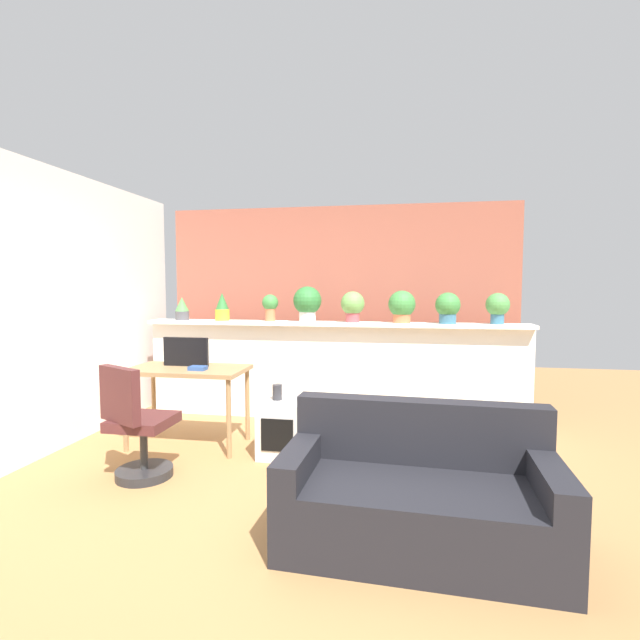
# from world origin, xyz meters

# --- Properties ---
(ground_plane) EXTENTS (12.00, 12.00, 0.00)m
(ground_plane) POSITION_xyz_m (0.00, 0.00, 0.00)
(ground_plane) COLOR #9E7042
(divider_wall) EXTENTS (4.30, 0.16, 1.08)m
(divider_wall) POSITION_xyz_m (0.00, 2.00, 0.54)
(divider_wall) COLOR white
(divider_wall) RESTS_ON ground
(plant_shelf) EXTENTS (4.30, 0.30, 0.04)m
(plant_shelf) POSITION_xyz_m (0.00, 1.96, 1.10)
(plant_shelf) COLOR white
(plant_shelf) RESTS_ON divider_wall
(brick_wall_behind) EXTENTS (4.30, 0.10, 2.50)m
(brick_wall_behind) POSITION_xyz_m (0.00, 2.60, 1.25)
(brick_wall_behind) COLOR #9E5442
(brick_wall_behind) RESTS_ON ground
(side_wall_left) EXTENTS (0.12, 4.40, 2.60)m
(side_wall_left) POSITION_xyz_m (-2.40, 0.40, 1.30)
(side_wall_left) COLOR white
(side_wall_left) RESTS_ON ground
(potted_plant_0) EXTENTS (0.16, 0.16, 0.27)m
(potted_plant_0) POSITION_xyz_m (-1.78, 1.95, 1.25)
(potted_plant_0) COLOR #4C4C51
(potted_plant_0) RESTS_ON plant_shelf
(potted_plant_1) EXTENTS (0.16, 0.16, 0.32)m
(potted_plant_1) POSITION_xyz_m (-1.28, 1.95, 1.27)
(potted_plant_1) COLOR gold
(potted_plant_1) RESTS_ON plant_shelf
(potted_plant_2) EXTENTS (0.19, 0.19, 0.31)m
(potted_plant_2) POSITION_xyz_m (-0.71, 1.99, 1.30)
(potted_plant_2) COLOR #C66B42
(potted_plant_2) RESTS_ON plant_shelf
(potted_plant_3) EXTENTS (0.32, 0.32, 0.40)m
(potted_plant_3) POSITION_xyz_m (-0.28, 1.99, 1.34)
(potted_plant_3) COLOR silver
(potted_plant_3) RESTS_ON plant_shelf
(potted_plant_4) EXTENTS (0.26, 0.26, 0.34)m
(potted_plant_4) POSITION_xyz_m (0.24, 1.96, 1.31)
(potted_plant_4) COLOR #B7474C
(potted_plant_4) RESTS_ON plant_shelf
(potted_plant_5) EXTENTS (0.30, 0.30, 0.35)m
(potted_plant_5) POSITION_xyz_m (0.78, 1.99, 1.30)
(potted_plant_5) COLOR #C66B42
(potted_plant_5) RESTS_ON plant_shelf
(potted_plant_6) EXTENTS (0.26, 0.26, 0.33)m
(potted_plant_6) POSITION_xyz_m (1.26, 1.94, 1.30)
(potted_plant_6) COLOR #386B84
(potted_plant_6) RESTS_ON plant_shelf
(potted_plant_7) EXTENTS (0.25, 0.25, 0.33)m
(potted_plant_7) POSITION_xyz_m (1.77, 1.98, 1.31)
(potted_plant_7) COLOR #386B84
(potted_plant_7) RESTS_ON plant_shelf
(desk) EXTENTS (1.10, 0.60, 0.75)m
(desk) POSITION_xyz_m (-1.21, 0.90, 0.67)
(desk) COLOR #99754C
(desk) RESTS_ON ground
(tv_monitor) EXTENTS (0.45, 0.04, 0.28)m
(tv_monitor) POSITION_xyz_m (-1.26, 0.98, 0.89)
(tv_monitor) COLOR black
(tv_monitor) RESTS_ON desk
(office_chair) EXTENTS (0.52, 0.52, 0.91)m
(office_chair) POSITION_xyz_m (-1.25, 0.09, 0.39)
(office_chair) COLOR #262628
(office_chair) RESTS_ON ground
(side_cube_shelf) EXTENTS (0.40, 0.41, 0.50)m
(side_cube_shelf) POSITION_xyz_m (-0.25, 0.79, 0.25)
(side_cube_shelf) COLOR silver
(side_cube_shelf) RESTS_ON ground
(vase_on_shelf) EXTENTS (0.09, 0.09, 0.14)m
(vase_on_shelf) POSITION_xyz_m (-0.31, 0.81, 0.57)
(vase_on_shelf) COLOR #2D2D33
(vase_on_shelf) RESTS_ON side_cube_shelf
(book_on_desk) EXTENTS (0.15, 0.11, 0.04)m
(book_on_desk) POSITION_xyz_m (-1.06, 0.79, 0.77)
(book_on_desk) COLOR #2D4C8C
(book_on_desk) RESTS_ON desk
(couch) EXTENTS (1.59, 0.83, 0.80)m
(couch) POSITION_xyz_m (0.88, -0.46, 0.28)
(couch) COLOR black
(couch) RESTS_ON ground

